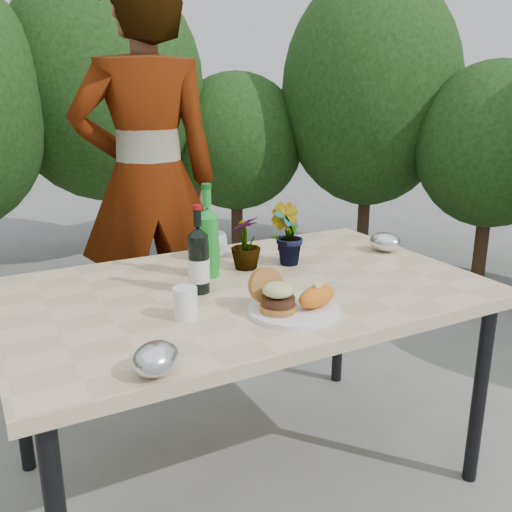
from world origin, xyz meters
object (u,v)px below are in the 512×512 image
patio_table (245,302)px  person (148,182)px  wine_bottle (199,261)px  dinner_plate (294,310)px

patio_table → person: (-0.00, 1.01, 0.26)m
patio_table → wine_bottle: (-0.16, 0.02, 0.17)m
dinner_plate → wine_bottle: 0.36m
patio_table → person: size_ratio=0.84×
patio_table → person: person is taller
patio_table → wine_bottle: wine_bottle is taller
patio_table → wine_bottle: bearing=171.4°
dinner_plate → person: 1.30m
dinner_plate → person: size_ratio=0.15×
person → wine_bottle: bearing=90.6°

